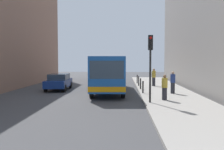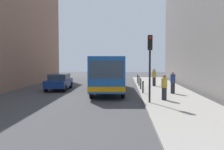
# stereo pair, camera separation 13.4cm
# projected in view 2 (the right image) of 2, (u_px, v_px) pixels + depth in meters

# --- Properties ---
(ground_plane) EXTENTS (80.00, 80.00, 0.00)m
(ground_plane) POSITION_uv_depth(u_px,v_px,m) (97.00, 97.00, 18.96)
(ground_plane) COLOR #424244
(sidewalk) EXTENTS (4.40, 40.00, 0.15)m
(sidewalk) POSITION_uv_depth(u_px,v_px,m) (171.00, 97.00, 18.68)
(sidewalk) COLOR #9E9991
(sidewalk) RESTS_ON ground
(bus) EXTENTS (2.95, 11.11, 3.00)m
(bus) POSITION_uv_depth(u_px,v_px,m) (109.00, 72.00, 22.55)
(bus) COLOR #19519E
(bus) RESTS_ON ground
(car_beside_bus) EXTENTS (2.01, 4.47, 1.48)m
(car_beside_bus) POSITION_uv_depth(u_px,v_px,m) (59.00, 81.00, 23.65)
(car_beside_bus) COLOR navy
(car_beside_bus) RESTS_ON ground
(car_behind_bus) EXTENTS (2.10, 4.51, 1.48)m
(car_behind_bus) POSITION_uv_depth(u_px,v_px,m) (111.00, 76.00, 31.55)
(car_behind_bus) COLOR maroon
(car_behind_bus) RESTS_ON ground
(traffic_light) EXTENTS (0.28, 0.33, 4.10)m
(traffic_light) POSITION_uv_depth(u_px,v_px,m) (150.00, 56.00, 15.62)
(traffic_light) COLOR black
(traffic_light) RESTS_ON sidewalk
(bollard_near) EXTENTS (0.11, 0.11, 0.95)m
(bollard_near) POSITION_uv_depth(u_px,v_px,m) (143.00, 87.00, 20.19)
(bollard_near) COLOR black
(bollard_near) RESTS_ON sidewalk
(bollard_mid) EXTENTS (0.11, 0.11, 0.95)m
(bollard_mid) POSITION_uv_depth(u_px,v_px,m) (141.00, 84.00, 23.04)
(bollard_mid) COLOR black
(bollard_mid) RESTS_ON sidewalk
(bollard_far) EXTENTS (0.11, 0.11, 0.95)m
(bollard_far) POSITION_uv_depth(u_px,v_px,m) (139.00, 81.00, 25.89)
(bollard_far) COLOR black
(bollard_far) RESTS_ON sidewalk
(bollard_farthest) EXTENTS (0.11, 0.11, 0.95)m
(bollard_farthest) POSITION_uv_depth(u_px,v_px,m) (138.00, 79.00, 28.75)
(bollard_farthest) COLOR black
(bollard_farthest) RESTS_ON sidewalk
(pedestrian_near_signal) EXTENTS (0.38, 0.38, 1.65)m
(pedestrian_near_signal) POSITION_uv_depth(u_px,v_px,m) (164.00, 87.00, 16.73)
(pedestrian_near_signal) COLOR #26262D
(pedestrian_near_signal) RESTS_ON sidewalk
(pedestrian_mid_sidewalk) EXTENTS (0.38, 0.38, 1.72)m
(pedestrian_mid_sidewalk) POSITION_uv_depth(u_px,v_px,m) (173.00, 82.00, 19.96)
(pedestrian_mid_sidewalk) COLOR #26262D
(pedestrian_mid_sidewalk) RESTS_ON sidewalk
(pedestrian_far_sidewalk) EXTENTS (0.38, 0.38, 1.75)m
(pedestrian_far_sidewalk) POSITION_uv_depth(u_px,v_px,m) (154.00, 77.00, 25.67)
(pedestrian_far_sidewalk) COLOR #26262D
(pedestrian_far_sidewalk) RESTS_ON sidewalk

